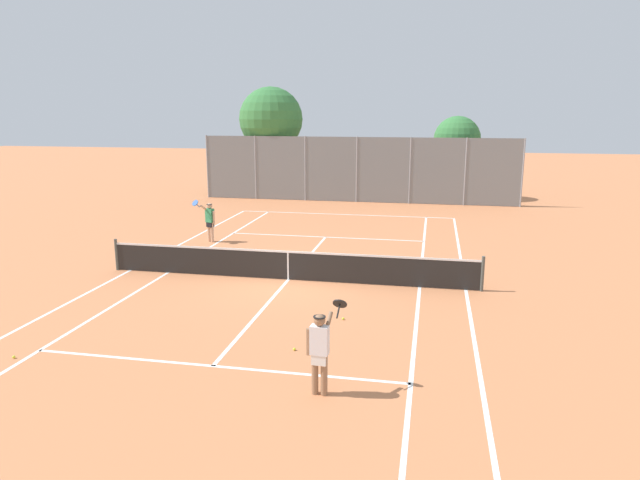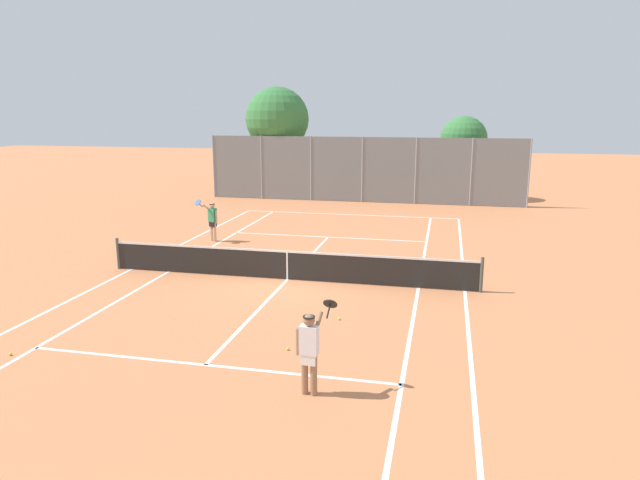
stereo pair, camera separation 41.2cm
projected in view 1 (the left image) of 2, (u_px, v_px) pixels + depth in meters
ground_plane at (288, 280)px, 18.14m from camera, size 120.00×120.00×0.00m
court_line_markings at (288, 280)px, 18.14m from camera, size 11.10×23.90×0.01m
tennis_net at (288, 264)px, 18.02m from camera, size 12.00×0.10×1.07m
player_near_side at (320, 348)px, 10.64m from camera, size 0.70×0.72×1.77m
player_far_left at (210, 220)px, 23.19m from camera, size 0.85×0.68×1.77m
loose_tennis_ball_0 at (14, 357)px, 12.38m from camera, size 0.07×0.07×0.07m
loose_tennis_ball_1 at (343, 319)px, 14.67m from camera, size 0.07×0.07×0.07m
loose_tennis_ball_2 at (294, 349)px, 12.79m from camera, size 0.07×0.07×0.07m
back_fence at (357, 170)px, 33.17m from camera, size 18.54×0.08×3.80m
tree_behind_left at (269, 121)px, 35.32m from camera, size 3.94×3.94×6.72m
tree_behind_right at (459, 141)px, 34.08m from camera, size 2.80×2.78×4.96m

